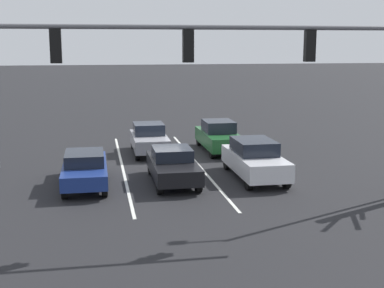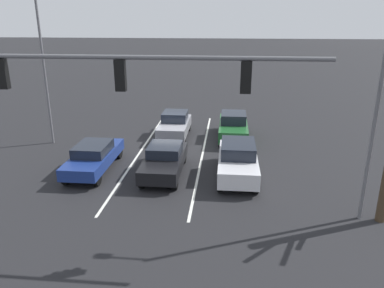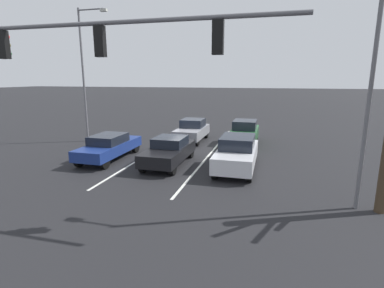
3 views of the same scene
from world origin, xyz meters
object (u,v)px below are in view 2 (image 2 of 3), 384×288
(car_silver_leftlane_front, at_px, (238,160))
(street_lamp_right_shoulder, at_px, (46,57))
(car_darkgreen_leftlane_second, at_px, (233,126))
(car_gray_midlane_second, at_px, (175,125))
(traffic_signal_gantry, at_px, (51,93))
(car_black_midlane_front, at_px, (164,160))
(car_navy_rightlane_front, at_px, (94,156))
(street_lamp_left_shoulder, at_px, (373,97))

(car_silver_leftlane_front, distance_m, street_lamp_right_shoulder, 12.31)
(car_silver_leftlane_front, xyz_separation_m, car_darkgreen_leftlane_second, (0.18, -5.90, -0.03))
(car_silver_leftlane_front, xyz_separation_m, street_lamp_right_shoulder, (10.84, -3.93, 4.29))
(car_silver_leftlane_front, relative_size, car_gray_midlane_second, 1.15)
(car_darkgreen_leftlane_second, xyz_separation_m, traffic_signal_gantry, (5.92, 11.46, 4.18))
(car_silver_leftlane_front, distance_m, car_black_midlane_front, 3.52)
(street_lamp_right_shoulder, bearing_deg, car_darkgreen_leftlane_second, -169.50)
(car_navy_rightlane_front, bearing_deg, car_silver_leftlane_front, 179.84)
(car_darkgreen_leftlane_second, distance_m, traffic_signal_gantry, 13.56)
(car_black_midlane_front, bearing_deg, car_darkgreen_leftlane_second, -119.09)
(car_navy_rightlane_front, bearing_deg, car_darkgreen_leftlane_second, -139.48)
(car_black_midlane_front, height_order, traffic_signal_gantry, traffic_signal_gantry)
(car_navy_rightlane_front, distance_m, traffic_signal_gantry, 7.07)
(car_black_midlane_front, bearing_deg, car_gray_midlane_second, -86.56)
(car_black_midlane_front, bearing_deg, street_lamp_right_shoulder, -28.76)
(car_black_midlane_front, distance_m, street_lamp_right_shoulder, 9.44)
(car_navy_rightlane_front, bearing_deg, car_black_midlane_front, 178.16)
(car_gray_midlane_second, xyz_separation_m, street_lamp_right_shoulder, (6.96, 1.99, 4.33))
(car_navy_rightlane_front, bearing_deg, street_lamp_right_shoulder, -45.97)
(car_gray_midlane_second, distance_m, street_lamp_right_shoulder, 8.44)
(street_lamp_right_shoulder, bearing_deg, car_navy_rightlane_front, 134.03)
(car_black_midlane_front, xyz_separation_m, traffic_signal_gantry, (2.58, 5.46, 4.25))
(car_silver_leftlane_front, height_order, car_gray_midlane_second, car_silver_leftlane_front)
(traffic_signal_gantry, bearing_deg, car_navy_rightlane_front, -80.19)
(car_silver_leftlane_front, relative_size, street_lamp_left_shoulder, 0.57)
(car_navy_rightlane_front, height_order, street_lamp_right_shoulder, street_lamp_right_shoulder)
(car_silver_leftlane_front, bearing_deg, street_lamp_left_shoulder, 140.56)
(traffic_signal_gantry, relative_size, street_lamp_right_shoulder, 1.46)
(traffic_signal_gantry, xyz_separation_m, street_lamp_right_shoulder, (4.74, -9.48, 0.14))
(traffic_signal_gantry, relative_size, street_lamp_left_shoulder, 1.61)
(traffic_signal_gantry, bearing_deg, street_lamp_right_shoulder, -63.43)
(car_navy_rightlane_front, xyz_separation_m, car_darkgreen_leftlane_second, (-6.88, -5.88, 0.07))
(car_gray_midlane_second, bearing_deg, car_silver_leftlane_front, 123.24)
(car_navy_rightlane_front, height_order, car_black_midlane_front, car_black_midlane_front)
(car_black_midlane_front, height_order, street_lamp_right_shoulder, street_lamp_right_shoulder)
(street_lamp_right_shoulder, bearing_deg, street_lamp_left_shoulder, 153.70)
(car_navy_rightlane_front, distance_m, street_lamp_right_shoulder, 6.98)
(car_silver_leftlane_front, xyz_separation_m, car_gray_midlane_second, (3.88, -5.92, -0.04))
(car_darkgreen_leftlane_second, bearing_deg, street_lamp_right_shoulder, 10.50)
(car_gray_midlane_second, distance_m, street_lamp_left_shoulder, 13.17)
(car_navy_rightlane_front, height_order, street_lamp_left_shoulder, street_lamp_left_shoulder)
(car_silver_leftlane_front, height_order, traffic_signal_gantry, traffic_signal_gantry)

